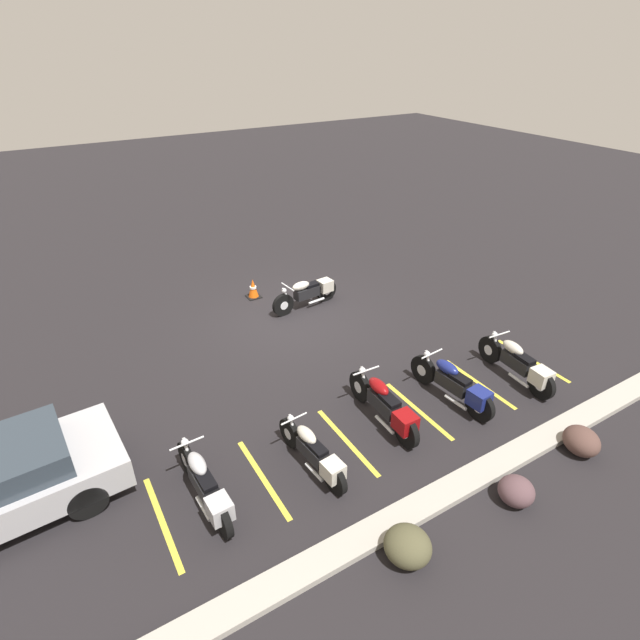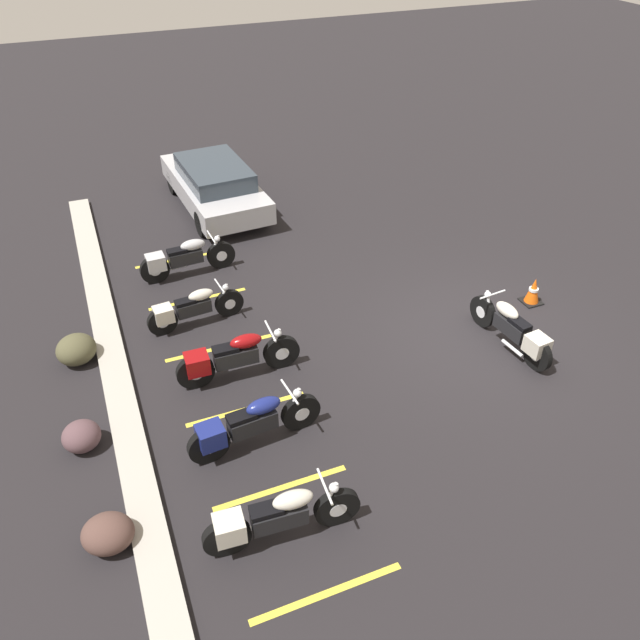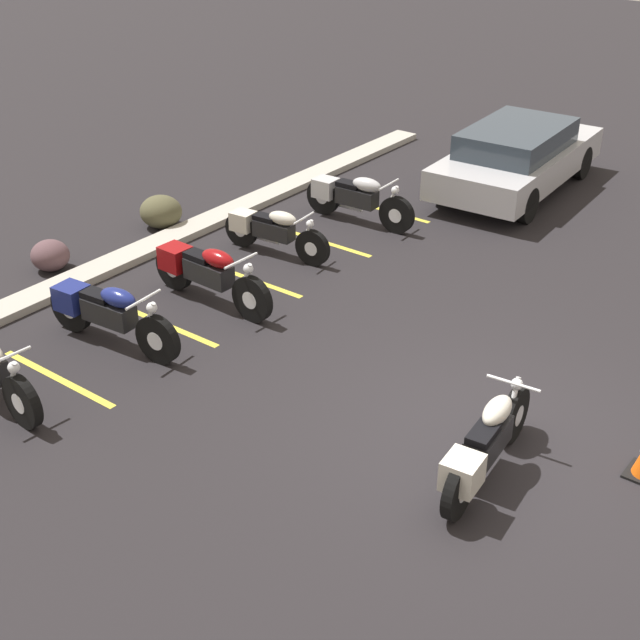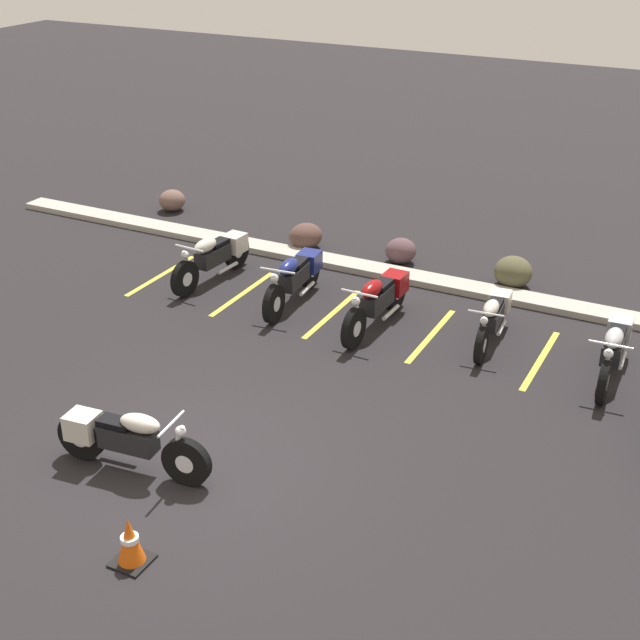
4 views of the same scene
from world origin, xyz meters
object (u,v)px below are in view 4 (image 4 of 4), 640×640
Objects in this scene: parked_bike_0 at (215,256)px; landscape_rock_3 at (306,236)px; motorcycle_cream_featured at (124,438)px; parked_bike_1 at (295,276)px; traffic_cone at (130,542)px; parked_bike_3 at (493,317)px; landscape_rock_0 at (401,251)px; landscape_rock_2 at (172,200)px; parked_bike_2 at (379,299)px; landscape_rock_1 at (513,272)px; parked_bike_4 at (614,347)px.

parked_bike_0 reaches higher than landscape_rock_3.
motorcycle_cream_featured is 3.04× the size of landscape_rock_3.
traffic_cone is (1.63, -6.74, -0.19)m from parked_bike_1.
parked_bike_3 is 3.29× the size of landscape_rock_0.
parked_bike_1 is 5.62m from landscape_rock_2.
parked_bike_2 reaches higher than parked_bike_3.
landscape_rock_1 is 4.25m from landscape_rock_3.
traffic_cone is at bearing 8.73° from parked_bike_1.
parked_bike_4 reaches higher than landscape_rock_3.
traffic_cone is at bearing -99.93° from landscape_rock_1.
landscape_rock_1 is at bearing -2.85° from landscape_rock_0.
parked_bike_4 is (7.25, -0.31, -0.01)m from parked_bike_0.
landscape_rock_1 is (-0.30, 2.24, -0.13)m from parked_bike_3.
landscape_rock_2 is at bearing 170.12° from landscape_rock_3.
landscape_rock_0 is at bearing 177.15° from landscape_rock_1.
landscape_rock_1 reaches higher than landscape_rock_0.
parked_bike_4 is 7.64m from traffic_cone.
parked_bike_1 is (1.79, -0.18, 0.01)m from parked_bike_0.
parked_bike_0 is 7.72m from traffic_cone.
parked_bike_4 is at bearing 40.77° from motorcycle_cream_featured.
landscape_rock_1 is at bearing 150.65° from parked_bike_2.
parked_bike_1 reaches higher than traffic_cone.
landscape_rock_2 is (-5.27, 8.34, -0.22)m from motorcycle_cream_featured.
parked_bike_2 is 3.75× the size of landscape_rock_2.
landscape_rock_1 is (1.54, 2.58, -0.19)m from parked_bike_2.
parked_bike_2 is 3.71m from landscape_rock_3.
parked_bike_2 is at bearing 78.10° from parked_bike_1.
landscape_rock_3 is (3.74, -0.65, 0.02)m from landscape_rock_2.
parked_bike_1 is 3.71× the size of landscape_rock_0.
landscape_rock_0 is 9.24m from traffic_cone.
parked_bike_3 is at bearing 87.24° from parked_bike_1.
motorcycle_cream_featured is at bearing -78.77° from landscape_rock_3.
parked_bike_3 is (3.53, 0.13, -0.05)m from parked_bike_1.
parked_bike_4 is 5.20m from landscape_rock_0.
traffic_cone is at bearing -56.57° from landscape_rock_2.
landscape_rock_2 is at bearing -114.59° from parked_bike_2.
landscape_rock_0 is at bearing 94.11° from traffic_cone.
landscape_rock_2 is at bearing -114.04° from parked_bike_3.
parked_bike_1 is at bearing 88.40° from parked_bike_0.
landscape_rock_0 is at bearing -137.78° from parked_bike_3.
motorcycle_cream_featured is at bearing -109.39° from landscape_rock_1.
parked_bike_1 is 2.54m from landscape_rock_3.
parked_bike_4 reaches higher than landscape_rock_1.
parked_bike_3 is at bearing -82.25° from landscape_rock_1.
parked_bike_0 reaches higher than motorcycle_cream_featured.
parked_bike_3 is 3.29× the size of landscape_rock_2.
parked_bike_3 is at bearing -25.56° from landscape_rock_3.
parked_bike_2 is 3.86× the size of traffic_cone.
parked_bike_0 is 3.60m from landscape_rock_0.
parked_bike_1 is at bearing -143.69° from landscape_rock_1.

